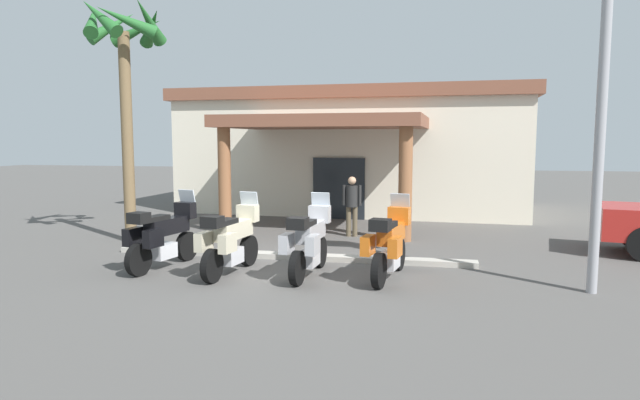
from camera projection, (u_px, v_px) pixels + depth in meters
The scene contains 10 objects.
ground_plane at pixel (278, 268), 11.66m from camera, with size 80.00×80.00×0.00m, color #514F4C.
motel_building at pixel (355, 150), 21.50m from camera, with size 13.23×10.72×4.56m.
motorcycle_black at pixel (163, 236), 11.60m from camera, with size 0.91×2.19×1.61m.
motorcycle_cream at pixel (231, 240), 11.10m from camera, with size 0.78×2.21×1.61m.
motorcycle_silver at pixel (309, 242), 10.93m from camera, with size 0.73×2.21×1.61m.
motorcycle_orange at pixel (389, 244), 10.71m from camera, with size 0.85×2.20×1.61m.
pedestrian at pixel (352, 202), 15.39m from camera, with size 0.53×0.32×1.69m.
palm_tree_roadside at pixel (125, 55), 14.20m from camera, with size 2.30×2.31×6.32m.
roadside_sign at pixel (606, 33), 9.31m from camera, with size 1.40×0.18×6.76m.
curb_strip at pixel (290, 256), 12.60m from camera, with size 8.36×0.36×0.12m, color #ADA89E.
Camera 1 is at (3.21, -11.01, 2.73)m, focal length 30.83 mm.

